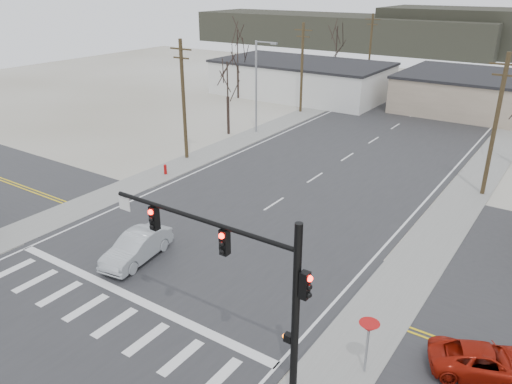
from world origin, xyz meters
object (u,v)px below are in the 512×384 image
(car_far_a, at_px, (494,107))
(car_parked_red, at_px, (486,362))
(fire_hydrant, at_px, (165,169))
(car_far_b, at_px, (387,90))
(traffic_signal_mast, at_px, (250,273))
(sedan_crossing, at_px, (137,247))

(car_far_a, xyz_separation_m, car_parked_red, (8.16, -45.32, -0.09))
(fire_hydrant, relative_size, car_far_a, 0.19)
(car_far_b, bearing_deg, traffic_signal_mast, -61.93)
(sedan_crossing, height_order, car_far_b, sedan_crossing)
(traffic_signal_mast, xyz_separation_m, car_parked_red, (7.54, 5.20, -4.04))
(traffic_signal_mast, relative_size, car_far_b, 2.34)
(traffic_signal_mast, distance_m, sedan_crossing, 11.46)
(car_far_a, distance_m, car_far_b, 14.01)
(traffic_signal_mast, height_order, car_far_b, traffic_signal_mast)
(fire_hydrant, bearing_deg, car_parked_red, -19.35)
(fire_hydrant, distance_m, car_far_a, 40.30)
(traffic_signal_mast, xyz_separation_m, car_far_b, (-14.41, 52.96, -3.98))
(sedan_crossing, relative_size, car_parked_red, 1.08)
(car_far_a, xyz_separation_m, car_far_b, (-13.79, 2.44, -0.02))
(car_far_a, relative_size, car_far_b, 1.22)
(car_parked_red, bearing_deg, car_far_b, 1.63)
(car_far_b, distance_m, car_parked_red, 52.56)
(sedan_crossing, height_order, car_parked_red, sedan_crossing)
(car_far_a, height_order, car_parked_red, car_far_a)
(car_parked_red, bearing_deg, fire_hydrant, 47.60)
(sedan_crossing, distance_m, car_far_b, 49.45)
(fire_hydrant, bearing_deg, car_far_a, 64.31)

